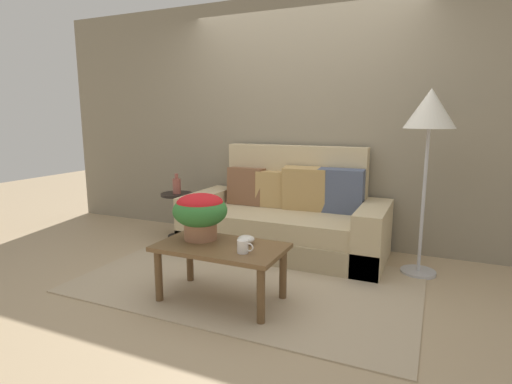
{
  "coord_description": "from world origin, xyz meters",
  "views": [
    {
      "loc": [
        1.4,
        -3.05,
        1.39
      ],
      "look_at": [
        -0.02,
        0.13,
        0.74
      ],
      "focal_mm": 28.68,
      "sensor_mm": 36.0,
      "label": 1
    }
  ],
  "objects": [
    {
      "name": "snack_bowl",
      "position": [
        0.13,
        -0.39,
        0.48
      ],
      "size": [
        0.13,
        0.13,
        0.07
      ],
      "color": "silver",
      "rests_on": "coffee_table"
    },
    {
      "name": "floor_lamp",
      "position": [
        1.31,
        0.7,
        1.37
      ],
      "size": [
        0.42,
        0.42,
        1.62
      ],
      "color": "#B2B2B7",
      "rests_on": "ground"
    },
    {
      "name": "couch",
      "position": [
        0.01,
        0.83,
        0.33
      ],
      "size": [
        2.04,
        0.9,
        1.08
      ],
      "color": "tan",
      "rests_on": "ground"
    },
    {
      "name": "coffee_mug",
      "position": [
        0.2,
        -0.58,
        0.49
      ],
      "size": [
        0.12,
        0.08,
        0.09
      ],
      "color": "white",
      "rests_on": "coffee_table"
    },
    {
      "name": "wall_back",
      "position": [
        0.0,
        1.3,
        1.33
      ],
      "size": [
        6.4,
        0.12,
        2.65
      ],
      "primitive_type": "cube",
      "color": "gray",
      "rests_on": "ground"
    },
    {
      "name": "ground_plane",
      "position": [
        0.0,
        0.0,
        0.0
      ],
      "size": [
        14.0,
        14.0,
        0.0
      ],
      "primitive_type": "plane",
      "color": "tan"
    },
    {
      "name": "table_vase",
      "position": [
        -1.28,
        0.75,
        0.61
      ],
      "size": [
        0.09,
        0.09,
        0.23
      ],
      "color": "#934C42",
      "rests_on": "side_table"
    },
    {
      "name": "coffee_table",
      "position": [
        -0.04,
        -0.49,
        0.37
      ],
      "size": [
        0.96,
        0.54,
        0.44
      ],
      "color": "brown",
      "rests_on": "ground"
    },
    {
      "name": "area_rug",
      "position": [
        0.0,
        -0.09,
        0.01
      ],
      "size": [
        2.77,
        1.7,
        0.01
      ],
      "primitive_type": "cube",
      "color": "tan",
      "rests_on": "ground"
    },
    {
      "name": "potted_plant",
      "position": [
        -0.26,
        -0.41,
        0.66
      ],
      "size": [
        0.42,
        0.42,
        0.36
      ],
      "color": "#A36B4C",
      "rests_on": "coffee_table"
    },
    {
      "name": "side_table",
      "position": [
        -1.3,
        0.76,
        0.36
      ],
      "size": [
        0.37,
        0.37,
        0.52
      ],
      "color": "black",
      "rests_on": "ground"
    }
  ]
}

